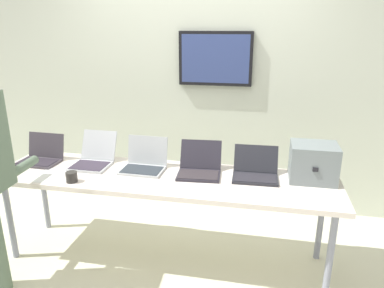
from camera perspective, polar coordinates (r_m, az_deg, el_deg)
The scene contains 11 objects.
ground at distance 3.33m, azimuth -4.11°, elevation -17.53°, with size 8.00×8.00×0.04m, color beige.
back_wall at distance 3.84m, azimuth 0.01°, elevation 9.83°, with size 8.00×0.11×2.72m.
workbench at distance 2.97m, azimuth -4.43°, elevation -5.95°, with size 2.77×0.70×0.77m.
equipment_box at distance 2.97m, azimuth 18.47°, elevation -2.74°, with size 0.35×0.30×0.29m.
laptop_station_0 at distance 3.48m, azimuth -22.56°, elevation -1.70°, with size 0.36×0.29×0.24m.
laptop_station_1 at distance 3.27m, azimuth -15.16°, elevation -2.10°, with size 0.32×0.39×0.26m.
laptop_station_2 at distance 3.07m, azimuth -7.48°, elevation -2.89°, with size 0.36×0.31×0.26m.
laptop_station_3 at distance 2.97m, azimuth 1.19°, elevation -3.62°, with size 0.37×0.38×0.24m.
laptop_station_4 at distance 2.94m, azimuth 9.91°, elevation -4.15°, with size 0.36×0.35×0.22m.
coffee_mug at distance 2.97m, azimuth -18.36°, elevation -4.93°, with size 0.09×0.09×0.08m.
paper_sheet at distance 3.16m, azimuth -21.32°, elevation -4.59°, with size 0.22×0.30×0.00m.
Camera 1 is at (0.76, -2.60, 1.93)m, focal length 34.01 mm.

